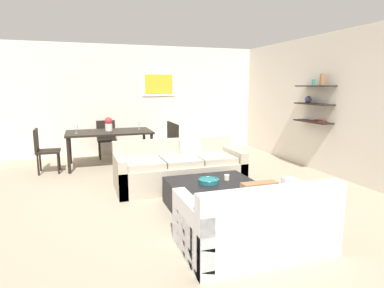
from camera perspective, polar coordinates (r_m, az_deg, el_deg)
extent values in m
plane|color=tan|center=(5.40, -1.40, -8.34)|extent=(18.00, 18.00, 0.00)
cube|color=silver|center=(8.63, -6.55, 7.64)|extent=(8.40, 0.06, 2.70)
cube|color=white|center=(8.60, -5.79, 10.29)|extent=(0.85, 0.02, 0.61)
cube|color=gold|center=(8.59, -5.77, 10.29)|extent=(0.72, 0.01, 0.49)
cube|color=silver|center=(7.14, 21.05, 6.55)|extent=(0.06, 8.20, 2.70)
cube|color=black|center=(6.97, 20.54, 9.40)|extent=(0.28, 0.90, 0.02)
cube|color=black|center=(6.98, 20.36, 6.52)|extent=(0.28, 0.90, 0.02)
cube|color=black|center=(7.00, 20.19, 3.67)|extent=(0.28, 0.90, 0.02)
cylinder|color=olive|center=(6.81, 21.67, 10.35)|extent=(0.10, 0.10, 0.22)
sphere|color=#4C518C|center=(7.11, 19.49, 7.29)|extent=(0.14, 0.14, 0.14)
cylinder|color=teal|center=(7.01, 20.31, 10.00)|extent=(0.07, 0.07, 0.12)
cube|color=#4C1E19|center=(6.88, 20.98, 3.75)|extent=(0.20, 0.28, 0.03)
cube|color=#B2A893|center=(5.62, -2.16, -5.37)|extent=(2.13, 0.90, 0.42)
cube|color=#B2A893|center=(5.88, -3.21, -0.79)|extent=(2.13, 0.16, 0.36)
cube|color=#B2A893|center=(5.41, -12.39, -5.23)|extent=(0.14, 0.90, 0.60)
cube|color=#B2A893|center=(5.95, 7.11, -3.68)|extent=(0.14, 0.90, 0.60)
cube|color=#B2A893|center=(5.38, -8.39, -3.31)|extent=(0.60, 0.70, 0.10)
cube|color=#B2A893|center=(5.52, -2.05, -2.87)|extent=(0.60, 0.70, 0.10)
cube|color=#B2A893|center=(5.72, 3.89, -2.42)|extent=(0.60, 0.70, 0.10)
cube|color=white|center=(5.78, -0.35, -0.96)|extent=(0.37, 0.15, 0.36)
cube|color=white|center=(3.65, 10.56, -14.26)|extent=(1.53, 0.90, 0.42)
cube|color=white|center=(3.21, 14.04, -10.34)|extent=(1.53, 0.16, 0.36)
cube|color=white|center=(3.98, 19.51, -11.18)|extent=(0.14, 0.90, 0.60)
cube|color=white|center=(3.36, -0.13, -14.67)|extent=(0.14, 0.90, 0.60)
cube|color=white|center=(3.74, 14.62, -9.53)|extent=(0.60, 0.70, 0.10)
cube|color=white|center=(3.45, 5.77, -10.92)|extent=(0.60, 0.70, 0.10)
cube|color=#99724C|center=(3.33, 11.51, -9.51)|extent=(0.36, 0.13, 0.36)
cube|color=black|center=(4.72, 3.32, -8.67)|extent=(1.20, 0.90, 0.38)
cylinder|color=#19666B|center=(4.57, 2.90, -6.45)|extent=(0.28, 0.28, 0.05)
torus|color=#19666B|center=(4.57, 2.90, -6.15)|extent=(0.29, 0.29, 0.02)
cylinder|color=silver|center=(4.73, 6.03, -5.77)|extent=(0.08, 0.08, 0.08)
cube|color=black|center=(7.24, -14.16, 2.02)|extent=(1.77, 0.99, 0.04)
cylinder|color=black|center=(6.86, -20.60, -1.94)|extent=(0.06, 0.06, 0.71)
cylinder|color=black|center=(6.99, -6.98, -1.15)|extent=(0.06, 0.06, 0.71)
cylinder|color=black|center=(7.71, -20.41, -0.66)|extent=(0.06, 0.06, 0.71)
cylinder|color=black|center=(7.83, -8.28, 0.03)|extent=(0.06, 0.06, 0.71)
cube|color=black|center=(7.08, -23.66, -1.17)|extent=(0.44, 0.44, 0.04)
cube|color=black|center=(7.06, -25.41, 0.62)|extent=(0.04, 0.44, 0.43)
cylinder|color=black|center=(6.93, -22.17, -3.19)|extent=(0.04, 0.04, 0.41)
cylinder|color=black|center=(7.28, -22.01, -2.57)|extent=(0.04, 0.04, 0.41)
cylinder|color=black|center=(6.97, -25.12, -3.34)|extent=(0.04, 0.04, 0.41)
cylinder|color=black|center=(7.32, -24.82, -2.71)|extent=(0.04, 0.04, 0.41)
cube|color=black|center=(8.09, -14.54, 0.67)|extent=(0.44, 0.44, 0.04)
cube|color=black|center=(8.25, -14.72, 2.49)|extent=(0.44, 0.04, 0.43)
cylinder|color=black|center=(7.94, -15.66, -1.21)|extent=(0.04, 0.04, 0.41)
cylinder|color=black|center=(7.97, -13.08, -1.06)|extent=(0.04, 0.04, 0.41)
cylinder|color=black|center=(8.29, -15.80, -0.74)|extent=(0.04, 0.04, 0.41)
cylinder|color=black|center=(8.32, -13.33, -0.60)|extent=(0.04, 0.04, 0.41)
cube|color=black|center=(7.26, -4.40, -0.08)|extent=(0.44, 0.44, 0.04)
cube|color=black|center=(7.28, -2.90, 1.83)|extent=(0.04, 0.44, 0.43)
cylinder|color=black|center=(7.44, -6.07, -1.63)|extent=(0.04, 0.04, 0.41)
cylinder|color=black|center=(7.09, -5.43, -2.19)|extent=(0.04, 0.04, 0.41)
cylinder|color=black|center=(7.52, -3.39, -1.46)|extent=(0.04, 0.04, 0.41)
cylinder|color=black|center=(7.18, -2.63, -2.00)|extent=(0.04, 0.04, 0.41)
cube|color=black|center=(7.69, -5.22, 0.47)|extent=(0.44, 0.44, 0.04)
cube|color=black|center=(7.70, -3.80, 2.28)|extent=(0.04, 0.44, 0.43)
cylinder|color=black|center=(7.86, -6.78, -1.01)|extent=(0.04, 0.04, 0.41)
cylinder|color=black|center=(7.52, -6.21, -1.51)|extent=(0.04, 0.04, 0.41)
cylinder|color=black|center=(7.94, -4.24, -0.85)|extent=(0.04, 0.04, 0.41)
cylinder|color=black|center=(7.60, -3.56, -1.34)|extent=(0.04, 0.04, 0.41)
cylinder|color=silver|center=(7.44, -9.15, 2.58)|extent=(0.06, 0.06, 0.01)
cylinder|color=silver|center=(7.43, -9.16, 2.90)|extent=(0.01, 0.01, 0.08)
cylinder|color=silver|center=(7.42, -9.18, 3.55)|extent=(0.06, 0.06, 0.09)
cylinder|color=silver|center=(7.10, -19.42, 1.78)|extent=(0.06, 0.06, 0.01)
cylinder|color=silver|center=(7.09, -19.44, 2.15)|extent=(0.01, 0.01, 0.09)
cylinder|color=silver|center=(7.08, -19.48, 2.84)|extent=(0.08, 0.08, 0.09)
cylinder|color=silver|center=(7.67, -14.43, 2.61)|extent=(0.06, 0.06, 0.01)
cylinder|color=silver|center=(7.66, -14.44, 2.88)|extent=(0.01, 0.01, 0.06)
cylinder|color=silver|center=(7.66, -14.47, 3.39)|extent=(0.08, 0.08, 0.07)
cylinder|color=silver|center=(7.28, -14.23, 2.84)|extent=(0.15, 0.15, 0.15)
sphere|color=red|center=(7.27, -14.28, 3.91)|extent=(0.16, 0.16, 0.16)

